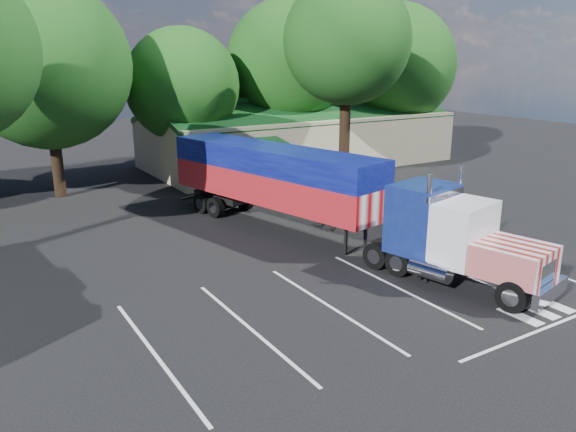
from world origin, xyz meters
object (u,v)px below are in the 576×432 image
bicycle (328,220)px  silver_sedan (318,174)px  semi_truck (312,189)px  woman (425,260)px

bicycle → silver_sedan: size_ratio=0.37×
semi_truck → silver_sedan: (7.06, 9.62, -1.77)m
woman → bicycle: size_ratio=1.10×
woman → silver_sedan: bearing=-22.6°
semi_truck → bicycle: semi_truck is taller
bicycle → silver_sedan: (5.35, 8.67, 0.29)m
woman → bicycle: bearing=-8.9°
semi_truck → silver_sedan: bearing=40.7°
semi_truck → bicycle: 2.84m
silver_sedan → semi_truck: bearing=173.5°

